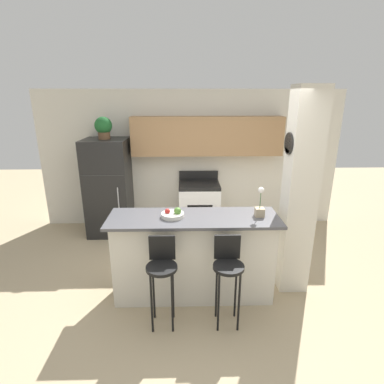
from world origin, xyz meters
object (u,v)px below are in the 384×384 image
Objects in this scene: stove_range at (199,206)px; potted_plant_on_fridge at (103,127)px; fruit_bowl at (173,214)px; bar_stool_right at (228,268)px; orchid_vase at (260,207)px; bar_stool_left at (162,269)px; refrigerator at (109,187)px.

stove_range is 2.87× the size of potted_plant_on_fridge.
fruit_bowl is at bearing -57.12° from potted_plant_on_fridge.
stove_range reaches higher than bar_stool_right.
bar_stool_right is at bearing -130.45° from orchid_vase.
bar_stool_left is (-0.51, -2.46, 0.22)m from stove_range.
potted_plant_on_fridge is at bearing 139.81° from orchid_vase.
orchid_vase is (0.43, 0.50, 0.50)m from bar_stool_right.
stove_range is 2.17m from orchid_vase.
stove_range is at bearing 2.03° from refrigerator.
orchid_vase is (1.13, 0.50, 0.50)m from bar_stool_left.
potted_plant_on_fridge is at bearing 127.12° from bar_stool_right.
potted_plant_on_fridge is (-0.00, 0.00, 1.06)m from refrigerator.
orchid_vase is 1.35× the size of fruit_bowl.
bar_stool_left is 2.72× the size of potted_plant_on_fridge.
refrigerator is at bearing 127.12° from bar_stool_right.
fruit_bowl is (1.23, -1.90, 0.23)m from refrigerator.
orchid_vase reaches higher than bar_stool_right.
refrigerator reaches higher than fruit_bowl.
fruit_bowl is (1.23, -1.90, -0.83)m from potted_plant_on_fridge.
potted_plant_on_fridge is at bearing -177.97° from stove_range.
stove_range is at bearing 107.57° from orchid_vase.
potted_plant_on_fridge is (-1.12, 2.40, 1.25)m from bar_stool_left.
bar_stool_right is (0.70, 0.00, 0.00)m from bar_stool_left.
fruit_bowl reaches higher than stove_range.
fruit_bowl is at bearing 139.45° from bar_stool_right.
potted_plant_on_fridge is 2.40m from fruit_bowl.
orchid_vase is (2.25, -1.90, -0.75)m from potted_plant_on_fridge.
potted_plant_on_fridge reaches higher than bar_stool_right.
bar_stool_left is at bearing -101.72° from stove_range.
orchid_vase is at bearing 49.55° from bar_stool_right.
bar_stool_left is at bearing -65.05° from refrigerator.
fruit_bowl is (-1.02, 0.00, -0.08)m from orchid_vase.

